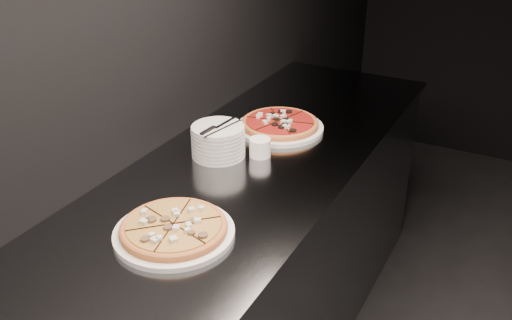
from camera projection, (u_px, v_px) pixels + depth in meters
The scene contains 7 objects.
wall_left at pixel (150, 22), 1.98m from camera, with size 0.02×5.00×2.80m, color black.
counter at pixel (245, 269), 2.26m from camera, with size 0.74×2.44×0.92m.
pizza_mushroom at pixel (174, 229), 1.66m from camera, with size 0.39×0.39×0.04m.
pizza_tomato at pixel (280, 125), 2.33m from camera, with size 0.38×0.38×0.04m.
plate_stack at pixel (218, 141), 2.11m from camera, with size 0.20×0.20×0.12m.
cutlery at pixel (217, 128), 2.06m from camera, with size 0.09×0.21×0.01m.
ramekin at pixel (260, 147), 2.11m from camera, with size 0.08×0.08×0.07m.
Camera 1 is at (-1.24, -1.58, 1.88)m, focal length 40.00 mm.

